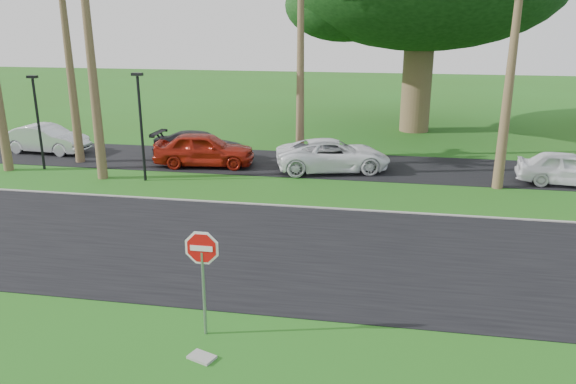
% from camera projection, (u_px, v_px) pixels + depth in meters
% --- Properties ---
extents(ground, '(120.00, 120.00, 0.00)m').
position_uv_depth(ground, '(222.00, 275.00, 15.61)').
color(ground, '#265816').
rests_on(ground, ground).
extents(road, '(120.00, 8.00, 0.02)m').
position_uv_depth(road, '(241.00, 247.00, 17.49)').
color(road, black).
rests_on(road, ground).
extents(parking_strip, '(120.00, 5.00, 0.02)m').
position_uv_depth(parking_strip, '(295.00, 164.00, 27.36)').
color(parking_strip, black).
rests_on(parking_strip, ground).
extents(curb, '(120.00, 0.12, 0.06)m').
position_uv_depth(curb, '(268.00, 205.00, 21.29)').
color(curb, gray).
rests_on(curb, ground).
extents(stop_sign_near, '(1.05, 0.07, 2.62)m').
position_uv_depth(stop_sign_near, '(202.00, 262.00, 12.18)').
color(stop_sign_near, gray).
rests_on(stop_sign_near, ground).
extents(streetlight_left, '(0.45, 0.25, 4.34)m').
position_uv_depth(streetlight_left, '(37.00, 116.00, 25.71)').
color(streetlight_left, black).
rests_on(streetlight_left, ground).
extents(streetlight_right, '(0.45, 0.25, 4.64)m').
position_uv_depth(streetlight_right, '(141.00, 120.00, 23.81)').
color(streetlight_right, black).
rests_on(streetlight_right, ground).
extents(car_silver, '(4.53, 1.87, 1.46)m').
position_uv_depth(car_silver, '(46.00, 139.00, 29.36)').
color(car_silver, silver).
rests_on(car_silver, ground).
extents(car_red, '(4.91, 2.43, 1.61)m').
position_uv_depth(car_red, '(204.00, 150.00, 26.72)').
color(car_red, maroon).
rests_on(car_red, ground).
extents(car_dark, '(4.76, 1.99, 1.37)m').
position_uv_depth(car_dark, '(201.00, 146.00, 27.97)').
color(car_dark, black).
rests_on(car_dark, ground).
extents(car_minivan, '(5.68, 3.67, 1.45)m').
position_uv_depth(car_minivan, '(333.00, 156.00, 25.91)').
color(car_minivan, white).
rests_on(car_minivan, ground).
extents(car_pickup, '(4.29, 2.11, 1.41)m').
position_uv_depth(car_pickup, '(568.00, 169.00, 23.74)').
color(car_pickup, white).
rests_on(car_pickup, ground).
extents(utility_slab, '(0.64, 0.52, 0.06)m').
position_uv_depth(utility_slab, '(202.00, 357.00, 11.78)').
color(utility_slab, gray).
rests_on(utility_slab, ground).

